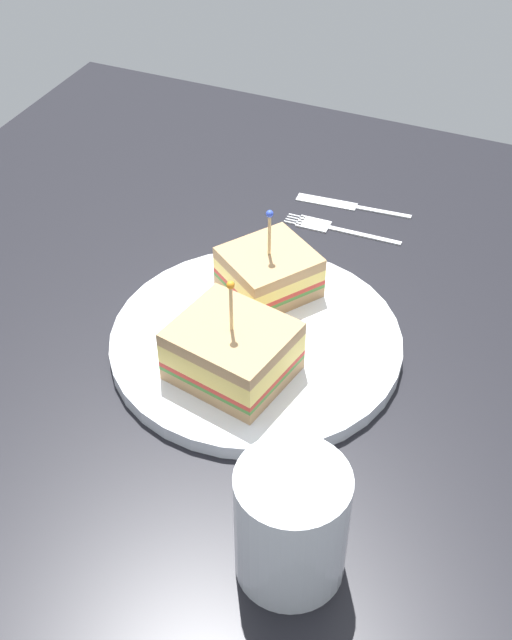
{
  "coord_description": "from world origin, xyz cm",
  "views": [
    {
      "loc": [
        52.06,
        22.41,
        53.26
      ],
      "look_at": [
        0.0,
        0.0,
        3.39
      ],
      "focal_mm": 46.94,
      "sensor_mm": 36.0,
      "label": 1
    }
  ],
  "objects_px": {
    "plate": "(256,342)",
    "fork": "(329,227)",
    "drink_glass": "(291,528)",
    "knife": "(346,205)",
    "sandwich_half_front": "(233,351)",
    "sandwich_half_back": "(269,272)"
  },
  "relations": [
    {
      "from": "plate",
      "to": "knife",
      "type": "height_order",
      "value": "plate"
    },
    {
      "from": "plate",
      "to": "sandwich_half_front",
      "type": "bearing_deg",
      "value": 0.28
    },
    {
      "from": "plate",
      "to": "drink_glass",
      "type": "height_order",
      "value": "drink_glass"
    },
    {
      "from": "sandwich_half_front",
      "to": "fork",
      "type": "xyz_separation_m",
      "value": [
        -0.26,
        -0.0,
        -0.04
      ]
    },
    {
      "from": "sandwich_half_back",
      "to": "drink_glass",
      "type": "relative_size",
      "value": 1.09
    },
    {
      "from": "plate",
      "to": "knife",
      "type": "xyz_separation_m",
      "value": [
        -0.26,
        0.0,
        -0.01
      ]
    },
    {
      "from": "sandwich_half_front",
      "to": "knife",
      "type": "bearing_deg",
      "value": 179.83
    },
    {
      "from": "plate",
      "to": "sandwich_half_front",
      "type": "height_order",
      "value": "sandwich_half_front"
    },
    {
      "from": "sandwich_half_back",
      "to": "fork",
      "type": "xyz_separation_m",
      "value": [
        -0.14,
        0.01,
        -0.03
      ]
    },
    {
      "from": "plate",
      "to": "sandwich_half_back",
      "type": "relative_size",
      "value": 2.48
    },
    {
      "from": "sandwich_half_back",
      "to": "knife",
      "type": "distance_m",
      "value": 0.19
    },
    {
      "from": "sandwich_half_back",
      "to": "knife",
      "type": "relative_size",
      "value": 0.81
    },
    {
      "from": "plate",
      "to": "drink_glass",
      "type": "distance_m",
      "value": 0.23
    },
    {
      "from": "drink_glass",
      "to": "knife",
      "type": "bearing_deg",
      "value": -166.32
    },
    {
      "from": "plate",
      "to": "fork",
      "type": "distance_m",
      "value": 0.21
    },
    {
      "from": "knife",
      "to": "fork",
      "type": "bearing_deg",
      "value": -3.78
    },
    {
      "from": "plate",
      "to": "sandwich_half_front",
      "type": "relative_size",
      "value": 2.45
    },
    {
      "from": "sandwich_half_back",
      "to": "fork",
      "type": "distance_m",
      "value": 0.15
    },
    {
      "from": "drink_glass",
      "to": "fork",
      "type": "bearing_deg",
      "value": -164.33
    },
    {
      "from": "sandwich_half_back",
      "to": "plate",
      "type": "bearing_deg",
      "value": 12.85
    },
    {
      "from": "drink_glass",
      "to": "plate",
      "type": "bearing_deg",
      "value": -150.72
    },
    {
      "from": "sandwich_half_back",
      "to": "drink_glass",
      "type": "height_order",
      "value": "sandwich_half_back"
    }
  ]
}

